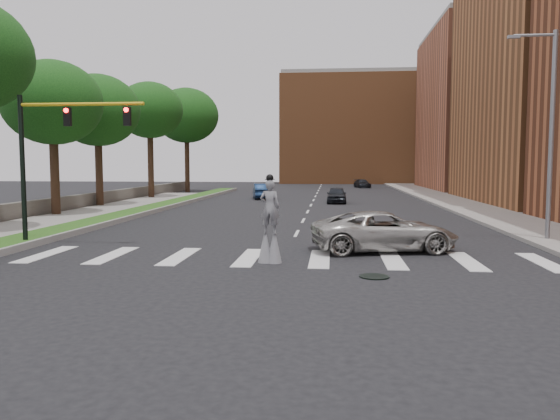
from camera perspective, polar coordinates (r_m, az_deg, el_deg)
The scene contains 20 objects.
ground_plane at distance 18.80m, azimuth 0.17°, elevation -5.60°, with size 160.00×160.00×0.00m, color black.
grass_median at distance 40.74m, azimuth -13.47°, elevation 0.14°, with size 2.00×60.00×0.25m, color #234F16.
median_curb at distance 40.41m, azimuth -12.06°, elevation 0.15°, with size 0.20×60.00×0.28m, color gray.
sidewalk_left at distance 32.87m, azimuth -24.12°, elevation -1.34°, with size 4.00×60.00×0.18m, color gray.
sidewalk_right at distance 44.85m, azimuth 19.38°, elevation 0.38°, with size 5.00×90.00×0.18m, color gray.
stone_wall at distance 44.61m, azimuth -19.34°, elevation 0.95°, with size 0.50×56.00×1.10m, color #555049.
manhole at distance 16.80m, azimuth 9.84°, elevation -6.87°, with size 0.90×0.90×0.04m, color black.
building_far at distance 75.48m, azimuth 21.36°, elevation 9.59°, with size 16.00×22.00×20.00m, color #B36042.
building_backdrop at distance 96.66m, azimuth 8.09°, elevation 8.19°, with size 26.00×14.00×18.00m, color #97582F.
streetlight at distance 26.12m, azimuth 26.32°, elevation 7.64°, with size 2.05×0.20×9.00m.
traffic_signal at distance 24.30m, azimuth -22.89°, elevation 6.23°, with size 5.30×0.23×6.20m.
stilt_performer at distance 18.76m, azimuth -1.07°, elevation -1.75°, with size 0.84×0.55×3.06m.
suv_crossing at distance 21.66m, azimuth 10.84°, elevation -2.19°, with size 2.60×5.63×1.57m, color #ACA9A2.
car_near at distance 47.16m, azimuth 5.93°, elevation 1.58°, with size 1.65×4.09×1.39m, color black.
car_mid at distance 52.48m, azimuth -1.90°, elevation 1.98°, with size 1.55×4.45×1.47m, color #162A4D.
car_far at distance 76.81m, azimuth 8.59°, elevation 2.75°, with size 1.64×4.03×1.17m, color black.
tree_2 at distance 37.85m, azimuth -22.70°, elevation 10.27°, with size 6.24×6.24×9.89m.
tree_3 at distance 44.74m, azimuth -18.54°, elevation 9.81°, with size 6.47×6.47×10.22m.
tree_4 at distance 53.90m, azimuth -13.46°, elevation 10.07°, with size 6.25×6.25×11.09m.
tree_5 at distance 66.03m, azimuth -9.75°, elevation 9.68°, with size 7.56×7.56×12.23m.
Camera 1 is at (1.71, -18.40, 3.44)m, focal length 35.00 mm.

